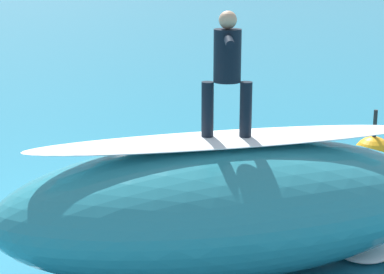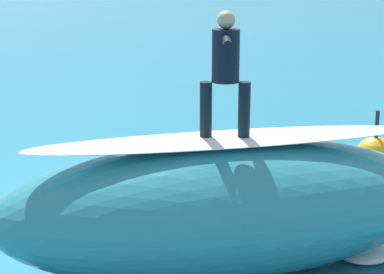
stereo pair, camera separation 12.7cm
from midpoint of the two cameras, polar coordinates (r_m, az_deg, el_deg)
ground_plane at (r=12.47m, az=-1.30°, el=-5.13°), size 120.00×120.00×0.00m
wave_crest at (r=9.51m, az=2.96°, el=-5.80°), size 6.54×3.24×1.84m
wave_foam_lip at (r=9.21m, az=3.04°, el=-0.20°), size 5.43×1.45×0.08m
surfboard_riding at (r=9.22m, az=3.12°, el=-0.26°), size 2.20×0.78×0.06m
surfer_riding at (r=9.00m, az=3.22°, el=5.97°), size 0.67×1.60×1.69m
surfboard_paddling at (r=13.26m, az=-1.63°, el=-3.67°), size 2.01×1.21×0.09m
surfer_paddling at (r=13.26m, az=-1.14°, el=-2.87°), size 1.63×0.80×0.30m
buoy_marker at (r=14.15m, az=15.20°, el=-1.52°), size 0.78×0.78×1.32m
foam_patch_mid at (r=10.48m, az=14.32°, el=-9.19°), size 1.14×1.16×0.17m
foam_patch_far at (r=14.36m, az=10.72°, el=-2.39°), size 0.80×0.95×0.12m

